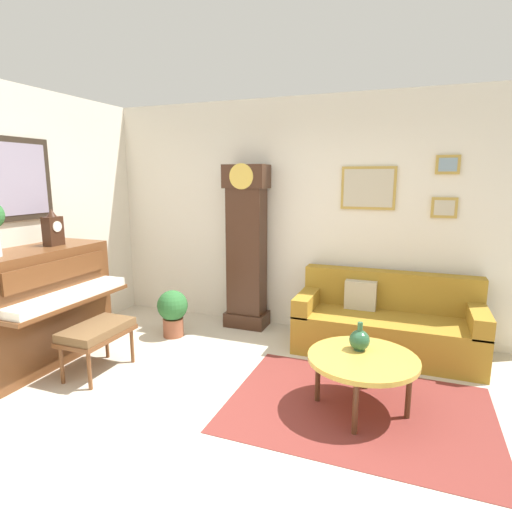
% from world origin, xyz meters
% --- Properties ---
extents(ground_plane, '(6.40, 6.00, 0.10)m').
position_xyz_m(ground_plane, '(0.00, 0.00, -0.05)').
color(ground_plane, beige).
extents(wall_back, '(5.30, 0.13, 2.80)m').
position_xyz_m(wall_back, '(0.01, 2.40, 1.40)').
color(wall_back, silver).
rests_on(wall_back, ground_plane).
extents(area_rug, '(2.10, 1.50, 0.01)m').
position_xyz_m(area_rug, '(0.93, 0.66, 0.00)').
color(area_rug, maroon).
rests_on(area_rug, ground_plane).
extents(piano, '(0.87, 1.44, 1.17)m').
position_xyz_m(piano, '(-2.23, 0.44, 0.59)').
color(piano, brown).
rests_on(piano, ground_plane).
extents(piano_bench, '(0.42, 0.70, 0.48)m').
position_xyz_m(piano_bench, '(-1.51, 0.43, 0.41)').
color(piano_bench, brown).
rests_on(piano_bench, ground_plane).
extents(grandfather_clock, '(0.52, 0.34, 2.03)m').
position_xyz_m(grandfather_clock, '(-0.66, 2.15, 0.96)').
color(grandfather_clock, '#3D2316').
rests_on(grandfather_clock, ground_plane).
extents(couch, '(1.90, 0.80, 0.84)m').
position_xyz_m(couch, '(1.05, 1.95, 0.31)').
color(couch, olive).
rests_on(couch, ground_plane).
extents(coffee_table, '(0.88, 0.88, 0.46)m').
position_xyz_m(coffee_table, '(0.95, 0.67, 0.43)').
color(coffee_table, gold).
rests_on(coffee_table, ground_plane).
extents(mantel_clock, '(0.13, 0.18, 0.38)m').
position_xyz_m(mantel_clock, '(-2.23, 0.69, 1.34)').
color(mantel_clock, '#3D2316').
rests_on(mantel_clock, piano).
extents(green_jug, '(0.17, 0.17, 0.24)m').
position_xyz_m(green_jug, '(0.90, 0.79, 0.55)').
color(green_jug, '#234C33').
rests_on(green_jug, coffee_table).
extents(potted_plant, '(0.36, 0.36, 0.56)m').
position_xyz_m(potted_plant, '(-1.35, 1.50, 0.32)').
color(potted_plant, '#935138').
rests_on(potted_plant, ground_plane).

